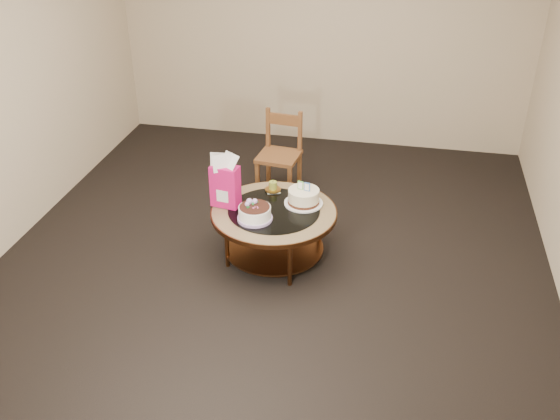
% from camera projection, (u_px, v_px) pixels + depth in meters
% --- Properties ---
extents(ground, '(5.00, 5.00, 0.00)m').
position_uv_depth(ground, '(274.00, 257.00, 5.23)').
color(ground, black).
rests_on(ground, ground).
extents(room_walls, '(4.52, 5.02, 2.61)m').
position_uv_depth(room_walls, '(273.00, 79.00, 4.45)').
color(room_walls, '#C0AC91').
rests_on(room_walls, ground).
extents(coffee_table, '(1.02, 1.02, 0.46)m').
position_uv_depth(coffee_table, '(274.00, 218.00, 5.04)').
color(coffee_table, brown).
rests_on(coffee_table, ground).
extents(decorated_cake, '(0.28, 0.28, 0.16)m').
position_uv_depth(decorated_cake, '(255.00, 214.00, 4.85)').
color(decorated_cake, '#B693D0').
rests_on(decorated_cake, coffee_table).
extents(cream_cake, '(0.32, 0.32, 0.20)m').
position_uv_depth(cream_cake, '(304.00, 197.00, 5.06)').
color(cream_cake, white).
rests_on(cream_cake, coffee_table).
extents(gift_bag, '(0.24, 0.19, 0.45)m').
position_uv_depth(gift_bag, '(225.00, 181.00, 4.96)').
color(gift_bag, '#D81460').
rests_on(gift_bag, coffee_table).
extents(pillar_candle, '(0.15, 0.15, 0.10)m').
position_uv_depth(pillar_candle, '(273.00, 188.00, 5.26)').
color(pillar_candle, '#DDC25B').
rests_on(pillar_candle, coffee_table).
extents(dining_chair, '(0.42, 0.42, 0.82)m').
position_uv_depth(dining_chair, '(280.00, 154.00, 6.01)').
color(dining_chair, brown).
rests_on(dining_chair, ground).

